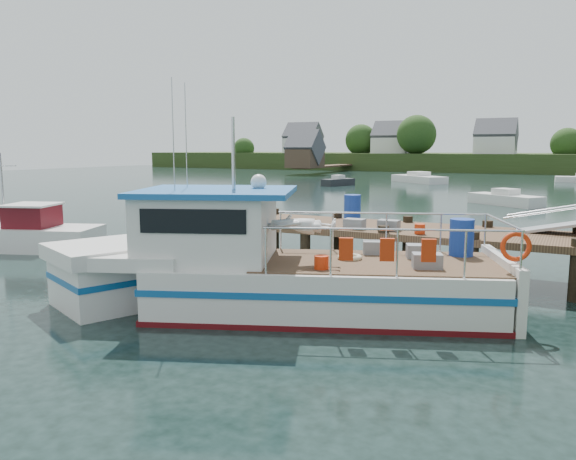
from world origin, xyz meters
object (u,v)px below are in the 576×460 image
at_px(dock, 560,207).
at_px(lobster_boat, 267,270).
at_px(moored_d, 419,179).
at_px(moored_e, 338,182).
at_px(moored_a, 213,194).
at_px(work_boat, 15,234).
at_px(moored_b, 505,199).
at_px(moored_rowboat, 191,201).

xyz_separation_m(dock, lobster_boat, (-6.01, -5.52, -1.27)).
distance_m(moored_d, moored_e, 10.44).
bearing_deg(moored_a, work_boat, -63.28).
xyz_separation_m(work_boat, moored_d, (3.18, 47.96, -0.12)).
height_order(dock, moored_b, dock).
height_order(moored_rowboat, moored_d, moored_rowboat).
distance_m(dock, work_boat, 18.80).
bearing_deg(moored_e, moored_d, 61.64).
height_order(moored_a, moored_b, moored_b).
bearing_deg(moored_b, lobster_boat, -95.31).
bearing_deg(moored_e, dock, -52.09).
bearing_deg(dock, moored_b, 99.47).
bearing_deg(moored_a, moored_rowboat, -54.46).
distance_m(work_boat, moored_rowboat, 15.04).
relative_size(moored_b, moored_d, 0.73).
relative_size(moored_rowboat, moored_a, 0.83).
xyz_separation_m(moored_rowboat, moored_a, (-2.81, 6.37, -0.11)).
distance_m(dock, moored_e, 42.49).
bearing_deg(moored_b, moored_a, -167.00).
height_order(dock, work_boat, dock).
height_order(work_boat, moored_a, work_boat).
bearing_deg(moored_rowboat, moored_a, 114.98).
bearing_deg(moored_d, moored_a, -127.93).
xyz_separation_m(lobster_boat, moored_a, (-18.16, 23.79, -0.63)).
xyz_separation_m(moored_b, moored_e, (-17.55, 13.26, -0.02)).
height_order(moored_b, moored_d, moored_d).
height_order(work_boat, moored_d, work_boat).
relative_size(lobster_boat, moored_e, 2.64).
bearing_deg(moored_b, moored_d, 116.61).
relative_size(work_boat, moored_e, 1.66).
bearing_deg(moored_rowboat, work_boat, -77.91).
relative_size(work_boat, moored_a, 1.28).
relative_size(work_boat, moored_b, 1.32).
bearing_deg(work_boat, moored_d, 65.77).
distance_m(dock, moored_rowboat, 24.51).
xyz_separation_m(dock, moored_b, (-3.90, 23.37, -1.83)).
distance_m(moored_a, moored_d, 28.24).
relative_size(lobster_boat, moored_rowboat, 2.45).
height_order(moored_rowboat, moored_b, moored_rowboat).
relative_size(moored_a, moored_e, 1.30).
xyz_separation_m(dock, moored_a, (-24.17, 18.27, -1.89)).
bearing_deg(moored_rowboat, moored_b, 34.49).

